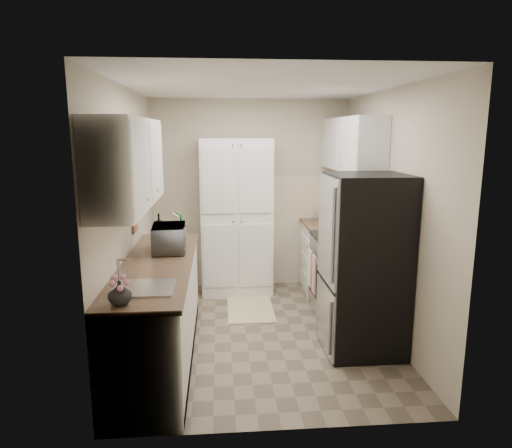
# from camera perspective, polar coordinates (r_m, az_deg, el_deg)

# --- Properties ---
(ground) EXTENTS (3.20, 3.20, 0.00)m
(ground) POSITION_cam_1_polar(r_m,az_deg,el_deg) (4.93, 0.66, -13.46)
(ground) COLOR #7A6B56
(ground) RESTS_ON ground
(room_shell) EXTENTS (2.64, 3.24, 2.52)m
(room_shell) POSITION_cam_1_polar(r_m,az_deg,el_deg) (4.48, 0.49, 5.70)
(room_shell) COLOR beige
(room_shell) RESTS_ON ground
(pantry_cabinet) EXTENTS (0.90, 0.55, 2.00)m
(pantry_cabinet) POSITION_cam_1_polar(r_m,az_deg,el_deg) (5.87, -2.45, 0.87)
(pantry_cabinet) COLOR white
(pantry_cabinet) RESTS_ON ground
(base_cabinet_left) EXTENTS (0.60, 2.30, 0.88)m
(base_cabinet_left) POSITION_cam_1_polar(r_m,az_deg,el_deg) (4.38, -12.03, -10.74)
(base_cabinet_left) COLOR white
(base_cabinet_left) RESTS_ON ground
(countertop_left) EXTENTS (0.63, 2.33, 0.04)m
(countertop_left) POSITION_cam_1_polar(r_m,az_deg,el_deg) (4.23, -12.29, -4.95)
(countertop_left) COLOR brown
(countertop_left) RESTS_ON base_cabinet_left
(base_cabinet_right) EXTENTS (0.60, 0.80, 0.88)m
(base_cabinet_right) POSITION_cam_1_polar(r_m,az_deg,el_deg) (6.04, 9.03, -4.42)
(base_cabinet_right) COLOR white
(base_cabinet_right) RESTS_ON ground
(countertop_right) EXTENTS (0.63, 0.83, 0.04)m
(countertop_right) POSITION_cam_1_polar(r_m,az_deg,el_deg) (5.93, 9.17, -0.14)
(countertop_right) COLOR brown
(countertop_right) RESTS_ON base_cabinet_right
(electric_range) EXTENTS (0.71, 0.78, 1.13)m
(electric_range) POSITION_cam_1_polar(r_m,az_deg,el_deg) (5.28, 10.92, -6.36)
(electric_range) COLOR #B7B7BC
(electric_range) RESTS_ON ground
(refrigerator) EXTENTS (0.70, 0.72, 1.70)m
(refrigerator) POSITION_cam_1_polar(r_m,az_deg,el_deg) (4.44, 13.42, -4.90)
(refrigerator) COLOR #B7B7BC
(refrigerator) RESTS_ON ground
(microwave) EXTENTS (0.35, 0.49, 0.26)m
(microwave) POSITION_cam_1_polar(r_m,az_deg,el_deg) (4.55, -10.79, -1.77)
(microwave) COLOR silver
(microwave) RESTS_ON countertop_left
(wine_bottle) EXTENTS (0.07, 0.07, 0.26)m
(wine_bottle) POSITION_cam_1_polar(r_m,az_deg,el_deg) (5.10, -12.02, -0.42)
(wine_bottle) COLOR black
(wine_bottle) RESTS_ON countertop_left
(flower_vase) EXTENTS (0.19, 0.19, 0.17)m
(flower_vase) POSITION_cam_1_polar(r_m,az_deg,el_deg) (3.25, -16.67, -8.27)
(flower_vase) COLOR silver
(flower_vase) RESTS_ON countertop_left
(cutting_board) EXTENTS (0.10, 0.23, 0.30)m
(cutting_board) POSITION_cam_1_polar(r_m,az_deg,el_deg) (5.07, -9.42, -0.17)
(cutting_board) COLOR green
(cutting_board) RESTS_ON countertop_left
(toaster_oven) EXTENTS (0.39, 0.42, 0.20)m
(toaster_oven) POSITION_cam_1_polar(r_m,az_deg,el_deg) (5.94, 10.13, 1.01)
(toaster_oven) COLOR #BBBBC0
(toaster_oven) RESTS_ON countertop_right
(fruit_basket) EXTENTS (0.23, 0.23, 0.09)m
(fruit_basket) POSITION_cam_1_polar(r_m,az_deg,el_deg) (5.90, 9.94, 2.38)
(fruit_basket) COLOR #D97100
(fruit_basket) RESTS_ON toaster_oven
(kitchen_mat) EXTENTS (0.54, 0.86, 0.01)m
(kitchen_mat) POSITION_cam_1_polar(r_m,az_deg,el_deg) (5.53, -0.72, -10.53)
(kitchen_mat) COLOR beige
(kitchen_mat) RESTS_ON ground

